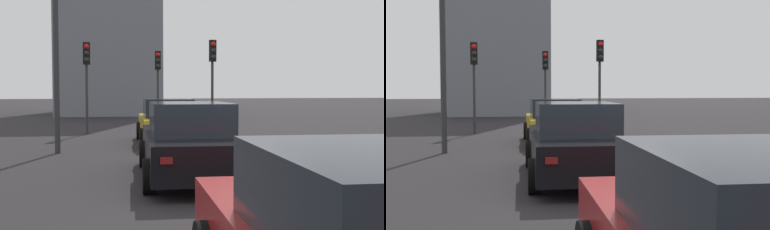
{
  "view_description": "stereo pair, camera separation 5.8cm",
  "coord_description": "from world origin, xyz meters",
  "views": [
    {
      "loc": [
        -7.41,
        1.53,
        1.88
      ],
      "look_at": [
        2.82,
        -0.09,
        1.3
      ],
      "focal_mm": 44.8,
      "sensor_mm": 36.0,
      "label": 1
    },
    {
      "loc": [
        -7.42,
        1.47,
        1.88
      ],
      "look_at": [
        2.82,
        -0.09,
        1.3
      ],
      "focal_mm": 44.8,
      "sensor_mm": 36.0,
      "label": 2
    }
  ],
  "objects": [
    {
      "name": "traffic_light_near_right",
      "position": [
        12.5,
        2.71,
        2.7
      ],
      "size": [
        0.33,
        0.3,
        3.74
      ],
      "rotation": [
        0.0,
        0.0,
        3.28
      ],
      "color": "#2D2D30",
      "rests_on": "ground_plane"
    },
    {
      "name": "car_black_second",
      "position": [
        2.42,
        0.05,
        0.76
      ],
      "size": [
        4.79,
        2.09,
        1.59
      ],
      "rotation": [
        0.0,
        0.0,
        -0.03
      ],
      "color": "black",
      "rests_on": "ground_plane"
    },
    {
      "name": "car_yellow_lead",
      "position": [
        8.83,
        -0.19,
        0.74
      ],
      "size": [
        4.43,
        2.04,
        1.53
      ],
      "rotation": [
        0.0,
        0.0,
        -0.01
      ],
      "color": "gold",
      "rests_on": "ground_plane"
    },
    {
      "name": "ground_plane",
      "position": [
        0.0,
        0.0,
        -0.1
      ],
      "size": [
        160.0,
        160.0,
        0.2
      ],
      "primitive_type": "cube",
      "color": "black"
    },
    {
      "name": "building_facade_left",
      "position": [
        29.16,
        2.0,
        7.4
      ],
      "size": [
        9.4,
        7.17,
        14.8
      ],
      "primitive_type": "cube",
      "color": "slate",
      "rests_on": "ground_plane"
    },
    {
      "name": "traffic_light_far_left",
      "position": [
        15.94,
        -0.49,
        2.66
      ],
      "size": [
        0.32,
        0.29,
        3.68
      ],
      "rotation": [
        0.0,
        0.0,
        3.12
      ],
      "color": "#2D2D30",
      "rests_on": "ground_plane"
    },
    {
      "name": "street_lamp_kerbside",
      "position": [
        6.8,
        3.22,
        4.33
      ],
      "size": [
        0.56,
        0.36,
        7.36
      ],
      "color": "#2D2D30",
      "rests_on": "ground_plane"
    },
    {
      "name": "traffic_light_near_left",
      "position": [
        12.33,
        -2.48,
        2.81
      ],
      "size": [
        0.32,
        0.29,
        3.9
      ],
      "rotation": [
        0.0,
        0.0,
        3.17
      ],
      "color": "#2D2D30",
      "rests_on": "ground_plane"
    }
  ]
}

